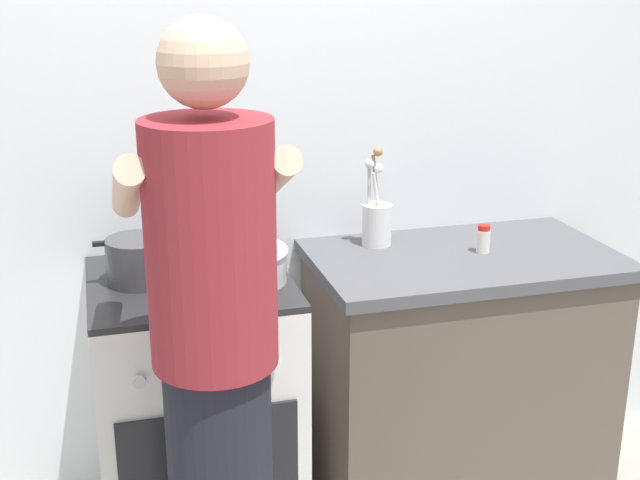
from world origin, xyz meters
name	(u,v)px	position (x,y,z in m)	size (l,w,h in m)	color
back_wall	(332,134)	(0.20, 0.50, 1.25)	(3.20, 0.10, 2.50)	silver
countertop	(457,376)	(0.55, 0.15, 0.45)	(1.00, 0.60, 0.90)	brown
stove_range	(196,413)	(-0.35, 0.15, 0.45)	(0.60, 0.62, 0.90)	white
pot	(140,260)	(-0.49, 0.17, 0.97)	(0.26, 0.20, 0.14)	#38383D
mixing_bowl	(237,263)	(-0.21, 0.10, 0.96)	(0.31, 0.31, 0.10)	#B7B7BC
utensil_crock	(376,219)	(0.30, 0.32, 0.99)	(0.10, 0.10, 0.34)	silver
spice_bottle	(483,239)	(0.61, 0.15, 0.95)	(0.04, 0.04, 0.09)	silver
person	(216,375)	(-0.36, -0.41, 0.86)	(0.41, 0.50, 1.70)	black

